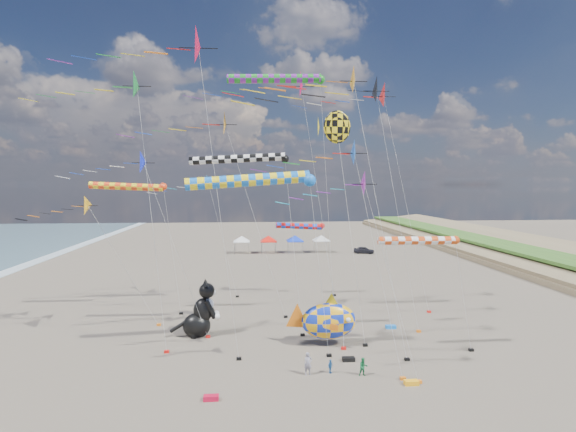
% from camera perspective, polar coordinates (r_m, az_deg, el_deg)
% --- Properties ---
extents(ground, '(260.00, 260.00, 0.00)m').
position_cam_1_polar(ground, '(27.12, 6.30, -24.22)').
color(ground, brown).
rests_on(ground, ground).
extents(delta_kite_0, '(10.78, 2.02, 15.67)m').
position_cam_1_polar(delta_kite_0, '(38.23, -18.01, 6.08)').
color(delta_kite_0, '#1828DF').
rests_on(delta_kite_0, ground).
extents(delta_kite_1, '(14.35, 2.82, 23.65)m').
position_cam_1_polar(delta_kite_1, '(43.39, 0.17, 16.20)').
color(delta_kite_1, '#E60954').
rests_on(delta_kite_1, ground).
extents(delta_kite_2, '(13.98, 2.52, 19.84)m').
position_cam_1_polar(delta_kite_2, '(42.73, -7.77, 11.34)').
color(delta_kite_2, '#F9A123').
rests_on(delta_kite_2, ground).
extents(delta_kite_3, '(13.22, 2.76, 23.01)m').
position_cam_1_polar(delta_kite_3, '(45.48, 11.95, 14.78)').
color(delta_kite_3, red).
rests_on(delta_kite_3, ground).
extents(delta_kite_4, '(15.46, 2.57, 22.23)m').
position_cam_1_polar(delta_kite_4, '(39.04, 9.58, 15.50)').
color(delta_kite_4, black).
rests_on(delta_kite_4, ground).
extents(delta_kite_5, '(12.05, 2.89, 23.58)m').
position_cam_1_polar(delta_kite_5, '(33.71, -12.57, 19.56)').
color(delta_kite_5, '#C31239').
rests_on(delta_kite_5, ground).
extents(delta_kite_6, '(10.12, 1.90, 12.02)m').
position_cam_1_polar(delta_kite_6, '(43.06, -23.17, 0.92)').
color(delta_kite_6, '#EFA519').
rests_on(delta_kite_6, ground).
extents(delta_kite_7, '(8.35, 1.78, 13.81)m').
position_cam_1_polar(delta_kite_7, '(28.21, 9.57, 3.45)').
color(delta_kite_7, purple).
rests_on(delta_kite_7, ground).
extents(delta_kite_8, '(10.42, 2.33, 21.45)m').
position_cam_1_polar(delta_kite_8, '(36.10, -21.02, 15.21)').
color(delta_kite_8, '#1B7E35').
rests_on(delta_kite_8, ground).
extents(delta_kite_9, '(8.87, 1.84, 14.06)m').
position_cam_1_polar(delta_kite_9, '(50.92, -10.70, 3.89)').
color(delta_kite_9, '#2084C7').
rests_on(delta_kite_9, ground).
extents(delta_kite_10, '(9.07, 1.93, 15.93)m').
position_cam_1_polar(delta_kite_10, '(28.69, 8.18, 7.56)').
color(delta_kite_10, blue).
rests_on(delta_kite_10, ground).
extents(delta_kite_11, '(11.42, 2.25, 21.49)m').
position_cam_1_polar(delta_kite_11, '(32.76, 9.17, 16.69)').
color(delta_kite_11, orange).
rests_on(delta_kite_11, ground).
extents(windsock_0, '(8.57, 0.73, 13.00)m').
position_cam_1_polar(windsock_0, '(45.77, -19.33, 3.46)').
color(windsock_0, '#FF3F15').
rests_on(windsock_0, ground).
extents(windsock_1, '(10.54, 0.92, 13.58)m').
position_cam_1_polar(windsock_1, '(32.26, -4.23, 4.47)').
color(windsock_1, blue).
rests_on(windsock_1, ground).
extents(windsock_2, '(9.45, 0.68, 15.27)m').
position_cam_1_polar(windsock_2, '(37.03, -5.86, 7.11)').
color(windsock_2, black).
rests_on(windsock_2, ground).
extents(windsock_3, '(10.15, 0.87, 22.84)m').
position_cam_1_polar(windsock_3, '(42.56, -1.15, 16.91)').
color(windsock_3, '#198D20').
rests_on(windsock_3, ground).
extents(windsock_4, '(7.62, 0.65, 8.97)m').
position_cam_1_polar(windsock_4, '(35.11, 16.62, -3.10)').
color(windsock_4, '#D6430F').
rests_on(windsock_4, ground).
extents(windsock_5, '(6.91, 0.67, 8.47)m').
position_cam_1_polar(windsock_5, '(50.88, 1.80, -1.36)').
color(windsock_5, red).
rests_on(windsock_5, ground).
extents(angelfish_kite, '(3.74, 3.02, 18.78)m').
position_cam_1_polar(angelfish_kite, '(37.05, 5.94, 10.96)').
color(angelfish_kite, yellow).
rests_on(angelfish_kite, ground).
extents(cat_inflatable, '(3.77, 2.26, 4.80)m').
position_cam_1_polar(cat_inflatable, '(39.48, -11.16, -11.37)').
color(cat_inflatable, black).
rests_on(cat_inflatable, ground).
extents(fish_inflatable, '(5.95, 2.85, 4.25)m').
position_cam_1_polar(fish_inflatable, '(36.77, 5.12, -13.12)').
color(fish_inflatable, '#132FBA').
rests_on(fish_inflatable, ground).
extents(person_adult, '(0.63, 0.48, 1.54)m').
position_cam_1_polar(person_adult, '(31.84, 2.55, -18.23)').
color(person_adult, gray).
rests_on(person_adult, ground).
extents(child_green, '(0.63, 0.51, 1.24)m').
position_cam_1_polar(child_green, '(32.12, 9.54, -18.37)').
color(child_green, '#186D39').
rests_on(child_green, ground).
extents(child_blue, '(0.55, 0.55, 0.94)m').
position_cam_1_polar(child_blue, '(32.34, 5.39, -18.46)').
color(child_blue, '#2C6BAF').
rests_on(child_blue, ground).
extents(kite_bag_0, '(0.90, 0.44, 0.30)m').
position_cam_1_polar(kite_bag_0, '(42.22, 12.92, -13.56)').
color(kite_bag_0, blue).
rests_on(kite_bag_0, ground).
extents(kite_bag_1, '(0.90, 0.44, 0.30)m').
position_cam_1_polar(kite_bag_1, '(29.15, -9.74, -21.81)').
color(kite_bag_1, red).
rests_on(kite_bag_1, ground).
extents(kite_bag_2, '(0.90, 0.44, 0.30)m').
position_cam_1_polar(kite_bag_2, '(31.67, 15.39, -19.72)').
color(kite_bag_2, '#FFAC15').
rests_on(kite_bag_2, ground).
extents(kite_bag_3, '(0.90, 0.44, 0.30)m').
position_cam_1_polar(kite_bag_3, '(34.50, 7.69, -17.57)').
color(kite_bag_3, black).
rests_on(kite_bag_3, ground).
extents(tent_row, '(19.20, 4.20, 3.80)m').
position_cam_1_polar(tent_row, '(84.21, -0.80, -2.59)').
color(tent_row, white).
rests_on(tent_row, ground).
extents(parked_car, '(4.06, 2.86, 1.28)m').
position_cam_1_polar(parked_car, '(85.10, 9.62, -4.28)').
color(parked_car, '#26262D').
rests_on(parked_car, ground).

